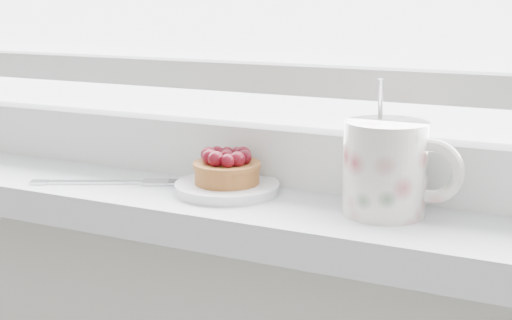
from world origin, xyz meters
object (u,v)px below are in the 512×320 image
Objects in this scene: saucer at (227,188)px; raspberry_tart at (227,167)px; fork at (112,182)px; floral_mug at (388,166)px.

raspberry_tart is (-0.00, -0.00, 0.02)m from saucer.
saucer is 0.15m from fork.
floral_mug is (0.19, 0.00, 0.05)m from saucer.
raspberry_tart is 0.56× the size of floral_mug.
raspberry_tart is 0.15m from fork.
raspberry_tart reaches higher than fork.
saucer is at bearing 9.72° from fork.
raspberry_tart is at bearing -179.83° from floral_mug.
fork is at bearing -175.67° from floral_mug.
floral_mug is at bearing 0.13° from saucer.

